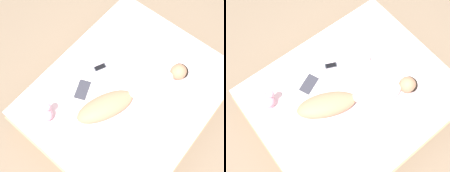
% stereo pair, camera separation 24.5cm
% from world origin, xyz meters
% --- Properties ---
extents(ground_plane, '(12.00, 12.00, 0.00)m').
position_xyz_m(ground_plane, '(0.00, 0.00, 0.00)').
color(ground_plane, '#7A6651').
extents(bed, '(1.82, 2.21, 0.47)m').
position_xyz_m(bed, '(0.00, 0.00, 0.23)').
color(bed, tan).
rests_on(bed, ground_plane).
extents(person, '(0.76, 1.32, 0.20)m').
position_xyz_m(person, '(0.11, 0.03, 0.56)').
color(person, '#A37556').
rests_on(person, bed).
extents(open_magazine, '(0.51, 0.47, 0.01)m').
position_xyz_m(open_magazine, '(-0.48, -0.36, 0.48)').
color(open_magazine, silver).
rests_on(open_magazine, bed).
extents(coffee_mug, '(0.12, 0.09, 0.08)m').
position_xyz_m(coffee_mug, '(-0.22, 0.38, 0.51)').
color(coffee_mug, white).
rests_on(coffee_mug, bed).
extents(cell_phone, '(0.12, 0.16, 0.01)m').
position_xyz_m(cell_phone, '(-0.42, 0.02, 0.48)').
color(cell_phone, '#333842').
rests_on(cell_phone, bed).
extents(plush_toy, '(0.17, 0.18, 0.21)m').
position_xyz_m(plush_toy, '(-0.48, -0.79, 0.56)').
color(plush_toy, '#DB9EB2').
rests_on(plush_toy, bed).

